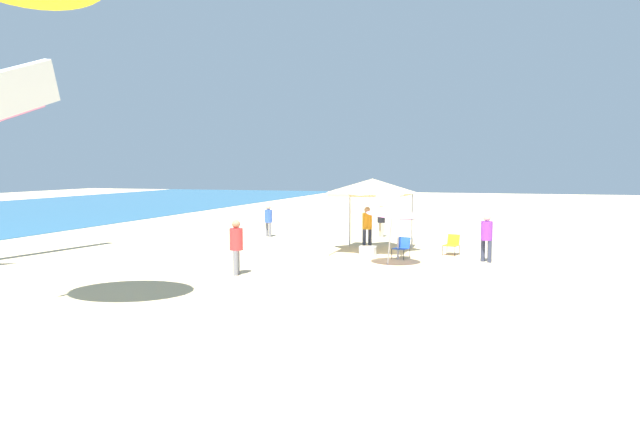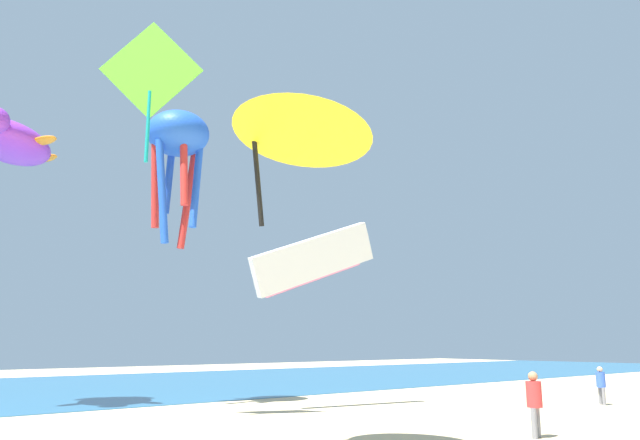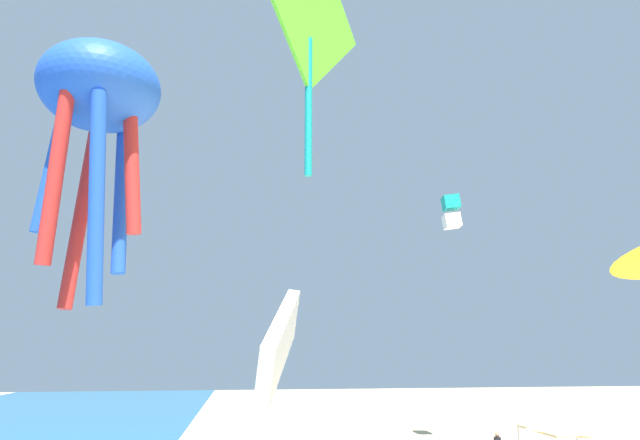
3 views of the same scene
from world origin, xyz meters
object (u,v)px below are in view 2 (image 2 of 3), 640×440
object	(u,v)px
kite_parafoil_white	(314,259)
kite_turtle_purple	(8,142)
kite_octopus_blue	(178,141)
kite_diamond_lime	(151,75)
kite_delta_yellow	(304,123)
person_near_umbrella	(601,382)
person_far_stroller	(534,399)

from	to	relation	value
kite_parafoil_white	kite_turtle_purple	size ratio (longest dim) A/B	1.07
kite_octopus_blue	kite_parafoil_white	distance (m)	8.26
kite_diamond_lime	kite_turtle_purple	xyz separation A→B (m)	(-2.70, 8.14, -0.99)
kite_delta_yellow	kite_turtle_purple	xyz separation A→B (m)	(-3.38, 16.12, 2.96)
kite_delta_yellow	kite_parafoil_white	bearing A→B (deg)	121.05
kite_parafoil_white	kite_turtle_purple	distance (m)	14.04
kite_turtle_purple	kite_parafoil_white	bearing A→B (deg)	76.69
person_near_umbrella	kite_diamond_lime	xyz separation A→B (m)	(-18.23, 6.56, 11.11)
kite_delta_yellow	kite_turtle_purple	world-z (taller)	kite_turtle_purple
kite_octopus_blue	kite_turtle_purple	bearing A→B (deg)	64.72
person_near_umbrella	kite_turtle_purple	size ratio (longest dim) A/B	0.29
person_far_stroller	kite_turtle_purple	xyz separation A→B (m)	(-10.44, 17.82, 10.00)
person_far_stroller	kite_octopus_blue	world-z (taller)	kite_octopus_blue
person_near_umbrella	person_far_stroller	world-z (taller)	person_far_stroller
person_near_umbrella	kite_octopus_blue	bearing A→B (deg)	87.88
kite_delta_yellow	person_near_umbrella	bearing A→B (deg)	76.54
kite_octopus_blue	kite_turtle_purple	size ratio (longest dim) A/B	1.13
person_far_stroller	kite_diamond_lime	bearing A→B (deg)	-66.91
kite_diamond_lime	person_far_stroller	bearing A→B (deg)	166.84
kite_turtle_purple	kite_octopus_blue	bearing A→B (deg)	84.76
kite_octopus_blue	kite_delta_yellow	world-z (taller)	kite_octopus_blue
kite_parafoil_white	kite_diamond_lime	bearing A→B (deg)	11.57
kite_parafoil_white	kite_delta_yellow	xyz separation A→B (m)	(-6.90, -7.98, 2.07)
person_far_stroller	kite_parafoil_white	distance (m)	10.87
person_far_stroller	kite_turtle_purple	bearing A→B (deg)	-75.19
kite_diamond_lime	kite_parafoil_white	world-z (taller)	kite_diamond_lime
kite_octopus_blue	kite_parafoil_white	world-z (taller)	kite_octopus_blue
kite_delta_yellow	kite_turtle_purple	bearing A→B (deg)	173.73
person_far_stroller	kite_parafoil_white	world-z (taller)	kite_parafoil_white
kite_octopus_blue	person_far_stroller	bearing A→B (deg)	-158.03
person_near_umbrella	kite_diamond_lime	distance (m)	22.33
person_far_stroller	kite_diamond_lime	size ratio (longest dim) A/B	0.34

